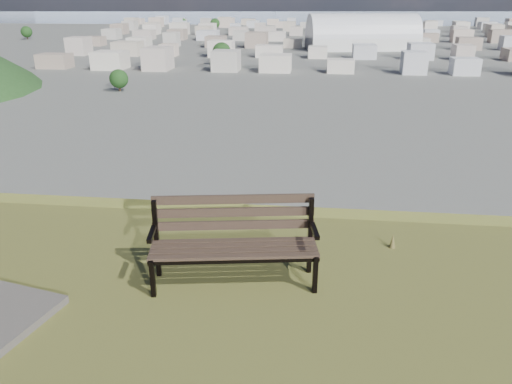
# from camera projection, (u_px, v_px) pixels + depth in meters

# --- Properties ---
(park_bench) EXTENTS (1.83, 0.84, 0.92)m
(park_bench) POSITION_uv_depth(u_px,v_px,m) (234.00, 237.00, 5.35)
(park_bench) COLOR #3B2A22
(park_bench) RESTS_ON hilltop_mesa
(arena) EXTENTS (64.09, 36.95, 25.43)m
(arena) POSITION_uv_depth(u_px,v_px,m) (362.00, 39.00, 279.90)
(arena) COLOR silver
(arena) RESTS_ON ground
(city_blocks) EXTENTS (395.00, 361.00, 7.00)m
(city_blocks) POSITION_uv_depth(u_px,v_px,m) (316.00, 31.00, 376.05)
(city_blocks) COLOR silver
(city_blocks) RESTS_ON ground
(city_trees) EXTENTS (406.52, 387.20, 9.98)m
(city_trees) POSITION_uv_depth(u_px,v_px,m) (272.00, 37.00, 308.69)
(city_trees) COLOR #35281A
(city_trees) RESTS_ON ground
(bay_water) EXTENTS (2400.00, 700.00, 0.12)m
(bay_water) POSITION_uv_depth(u_px,v_px,m) (317.00, 14.00, 844.70)
(bay_water) COLOR #8C9BB2
(bay_water) RESTS_ON ground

